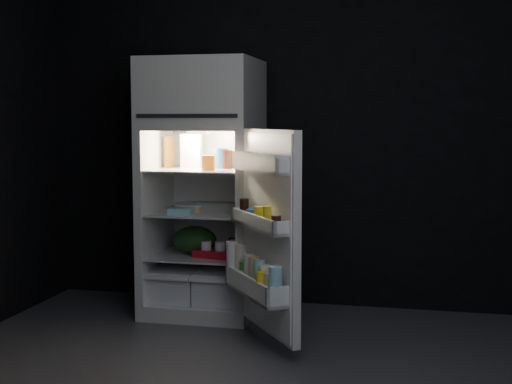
% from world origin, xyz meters
% --- Properties ---
extents(wall_back, '(4.00, 0.00, 2.70)m').
position_xyz_m(wall_back, '(0.00, 1.70, 1.35)').
color(wall_back, black).
rests_on(wall_back, ground).
extents(wall_front, '(4.00, 0.00, 2.70)m').
position_xyz_m(wall_front, '(0.00, -1.70, 1.35)').
color(wall_front, black).
rests_on(wall_front, ground).
extents(refrigerator, '(0.76, 0.71, 1.78)m').
position_xyz_m(refrigerator, '(-0.73, 1.32, 0.96)').
color(refrigerator, silver).
rests_on(refrigerator, ground).
extents(fridge_door, '(0.57, 0.70, 1.22)m').
position_xyz_m(fridge_door, '(-0.15, 0.64, 0.68)').
color(fridge_door, silver).
rests_on(fridge_door, ground).
extents(milk_jug, '(0.16, 0.16, 0.24)m').
position_xyz_m(milk_jug, '(-0.83, 1.34, 1.15)').
color(milk_jug, white).
rests_on(milk_jug, refrigerator).
extents(mayo_jar, '(0.12, 0.12, 0.14)m').
position_xyz_m(mayo_jar, '(-0.61, 1.31, 1.10)').
color(mayo_jar, '#1B5294').
rests_on(mayo_jar, refrigerator).
extents(jam_jar, '(0.09, 0.09, 0.13)m').
position_xyz_m(jam_jar, '(-0.57, 1.30, 1.09)').
color(jam_jar, black).
rests_on(jam_jar, refrigerator).
extents(amber_bottle, '(0.10, 0.10, 0.22)m').
position_xyz_m(amber_bottle, '(-1.00, 1.36, 1.14)').
color(amber_bottle, orange).
rests_on(amber_bottle, refrigerator).
extents(small_carton, '(0.09, 0.07, 0.10)m').
position_xyz_m(small_carton, '(-0.64, 1.13, 1.08)').
color(small_carton, orange).
rests_on(small_carton, refrigerator).
extents(egg_carton, '(0.29, 0.11, 0.07)m').
position_xyz_m(egg_carton, '(-0.62, 1.24, 0.76)').
color(egg_carton, gray).
rests_on(egg_carton, refrigerator).
extents(pie, '(0.37, 0.37, 0.04)m').
position_xyz_m(pie, '(-0.80, 1.32, 0.75)').
color(pie, tan).
rests_on(pie, refrigerator).
extents(flat_package, '(0.16, 0.08, 0.04)m').
position_xyz_m(flat_package, '(-0.83, 1.08, 0.75)').
color(flat_package, '#8BC7D7').
rests_on(flat_package, refrigerator).
extents(wrapped_pkg, '(0.14, 0.13, 0.05)m').
position_xyz_m(wrapped_pkg, '(-0.57, 1.38, 0.75)').
color(wrapped_pkg, beige).
rests_on(wrapped_pkg, refrigerator).
extents(produce_bag, '(0.36, 0.32, 0.20)m').
position_xyz_m(produce_bag, '(-0.78, 1.25, 0.52)').
color(produce_bag, '#193815').
rests_on(produce_bag, refrigerator).
extents(yogurt_tray, '(0.30, 0.20, 0.05)m').
position_xyz_m(yogurt_tray, '(-0.61, 1.16, 0.45)').
color(yogurt_tray, '#B40F1F').
rests_on(yogurt_tray, refrigerator).
extents(small_can_red, '(0.10, 0.10, 0.09)m').
position_xyz_m(small_can_red, '(-0.55, 1.43, 0.47)').
color(small_can_red, '#B40F1F').
rests_on(small_can_red, refrigerator).
extents(small_can_silver, '(0.07, 0.07, 0.09)m').
position_xyz_m(small_can_silver, '(-0.52, 1.38, 0.47)').
color(small_can_silver, silver).
rests_on(small_can_silver, refrigerator).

